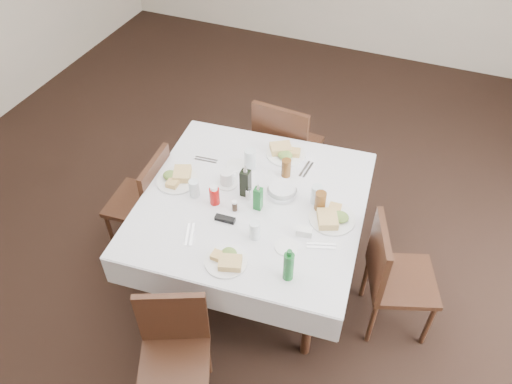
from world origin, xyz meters
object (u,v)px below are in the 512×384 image
(chair_south, at_px, (174,347))
(water_e, at_px, (316,194))
(chair_west, at_px, (147,197))
(oil_cruet_dark, at_px, (245,182))
(coffee_mug, at_px, (227,178))
(green_bottle, at_px, (289,266))
(water_n, at_px, (250,159))
(bread_basket, at_px, (282,191))
(chair_east, at_px, (391,273))
(oil_cruet_green, at_px, (258,198))
(water_s, at_px, (255,230))
(water_w, at_px, (194,188))
(ketchup_bottle, at_px, (214,195))
(chair_north, at_px, (285,145))
(dining_table, at_px, (253,208))

(chair_south, distance_m, water_e, 1.25)
(chair_west, xyz_separation_m, oil_cruet_dark, (0.76, 0.05, 0.37))
(chair_west, bearing_deg, coffee_mug, 8.71)
(green_bottle, bearing_deg, water_e, 92.77)
(water_n, height_order, bread_basket, water_n)
(coffee_mug, bearing_deg, chair_east, -5.49)
(water_n, bearing_deg, water_e, -16.84)
(bread_basket, relative_size, oil_cruet_green, 0.93)
(chair_south, bearing_deg, oil_cruet_dark, 89.21)
(water_s, height_order, water_w, same)
(oil_cruet_green, distance_m, ketchup_bottle, 0.28)
(water_w, height_order, coffee_mug, water_w)
(green_bottle, bearing_deg, coffee_mug, 137.63)
(water_w, xyz_separation_m, oil_cruet_green, (0.42, 0.05, 0.03))
(chair_north, bearing_deg, chair_south, -89.76)
(chair_north, distance_m, coffee_mug, 0.85)
(ketchup_bottle, height_order, green_bottle, green_bottle)
(water_e, bearing_deg, water_s, -120.65)
(water_e, height_order, coffee_mug, water_e)
(oil_cruet_green, bearing_deg, chair_west, 177.46)
(dining_table, distance_m, water_w, 0.40)
(water_n, xyz_separation_m, green_bottle, (0.55, -0.79, 0.03))
(water_s, height_order, oil_cruet_green, oil_cruet_green)
(dining_table, distance_m, chair_west, 0.84)
(chair_east, height_order, bread_basket, chair_east)
(chair_west, xyz_separation_m, water_e, (1.20, 0.15, 0.33))
(oil_cruet_green, bearing_deg, water_w, -173.77)
(chair_north, height_order, chair_east, chair_north)
(bread_basket, distance_m, green_bottle, 0.67)
(chair_east, distance_m, green_bottle, 0.79)
(chair_north, height_order, water_e, chair_north)
(chair_west, distance_m, green_bottle, 1.37)
(water_n, distance_m, water_w, 0.45)
(chair_east, xyz_separation_m, coffee_mug, (-1.16, 0.11, 0.31))
(dining_table, relative_size, coffee_mug, 10.50)
(chair_east, height_order, water_w, water_w)
(bread_basket, bearing_deg, water_s, -93.53)
(water_w, relative_size, coffee_mug, 0.83)
(dining_table, xyz_separation_m, bread_basket, (0.16, 0.12, 0.11))
(water_s, bearing_deg, oil_cruet_dark, 121.23)
(chair_south, distance_m, water_w, 0.99)
(chair_east, xyz_separation_m, water_s, (-0.81, -0.25, 0.32))
(water_s, relative_size, ketchup_bottle, 0.86)
(water_n, bearing_deg, coffee_mug, -109.51)
(water_n, distance_m, ketchup_bottle, 0.41)
(chair_south, distance_m, ketchup_bottle, 0.94)
(chair_east, bearing_deg, water_s, -162.65)
(chair_east, distance_m, water_n, 1.18)
(dining_table, height_order, chair_east, chair_east)
(water_s, relative_size, water_w, 1.00)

